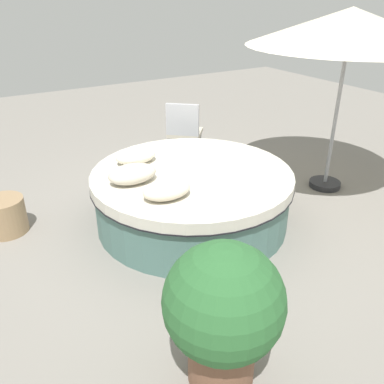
{
  "coord_description": "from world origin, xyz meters",
  "views": [
    {
      "loc": [
        2.22,
        3.69,
        2.57
      ],
      "look_at": [
        0.0,
        0.0,
        0.4
      ],
      "focal_mm": 37.88,
      "sensor_mm": 36.0,
      "label": 1
    }
  ],
  "objects_px": {
    "round_bed": "(192,196)",
    "side_table": "(5,216)",
    "patio_chair": "(184,128)",
    "planter": "(223,309)",
    "throw_pillow_2": "(167,189)",
    "throw_pillow_0": "(136,156)",
    "throw_pillow_1": "(132,174)",
    "patio_umbrella": "(350,28)"
  },
  "relations": [
    {
      "from": "round_bed",
      "to": "planter",
      "type": "height_order",
      "value": "planter"
    },
    {
      "from": "throw_pillow_0",
      "to": "patio_umbrella",
      "type": "bearing_deg",
      "value": 164.13
    },
    {
      "from": "patio_umbrella",
      "to": "round_bed",
      "type": "bearing_deg",
      "value": -4.17
    },
    {
      "from": "throw_pillow_0",
      "to": "throw_pillow_1",
      "type": "bearing_deg",
      "value": 62.02
    },
    {
      "from": "planter",
      "to": "side_table",
      "type": "relative_size",
      "value": 2.36
    },
    {
      "from": "throw_pillow_1",
      "to": "patio_chair",
      "type": "distance_m",
      "value": 2.32
    },
    {
      "from": "round_bed",
      "to": "throw_pillow_2",
      "type": "height_order",
      "value": "throw_pillow_2"
    },
    {
      "from": "planter",
      "to": "side_table",
      "type": "xyz_separation_m",
      "value": [
        1.01,
        -2.95,
        -0.44
      ]
    },
    {
      "from": "throw_pillow_1",
      "to": "patio_chair",
      "type": "height_order",
      "value": "patio_chair"
    },
    {
      "from": "throw_pillow_2",
      "to": "patio_umbrella",
      "type": "xyz_separation_m",
      "value": [
        -2.7,
        -0.26,
        1.39
      ]
    },
    {
      "from": "side_table",
      "to": "round_bed",
      "type": "bearing_deg",
      "value": 154.99
    },
    {
      "from": "round_bed",
      "to": "planter",
      "type": "distance_m",
      "value": 2.27
    },
    {
      "from": "throw_pillow_2",
      "to": "patio_chair",
      "type": "bearing_deg",
      "value": -123.88
    },
    {
      "from": "round_bed",
      "to": "throw_pillow_1",
      "type": "bearing_deg",
      "value": -7.7
    },
    {
      "from": "patio_chair",
      "to": "patio_umbrella",
      "type": "bearing_deg",
      "value": -15.97
    },
    {
      "from": "planter",
      "to": "side_table",
      "type": "height_order",
      "value": "planter"
    },
    {
      "from": "patio_chair",
      "to": "throw_pillow_2",
      "type": "bearing_deg",
      "value": -82.89
    },
    {
      "from": "round_bed",
      "to": "throw_pillow_2",
      "type": "relative_size",
      "value": 4.58
    },
    {
      "from": "throw_pillow_1",
      "to": "side_table",
      "type": "distance_m",
      "value": 1.63
    },
    {
      "from": "round_bed",
      "to": "side_table",
      "type": "xyz_separation_m",
      "value": [
        1.99,
        -0.93,
        -0.13
      ]
    },
    {
      "from": "throw_pillow_2",
      "to": "planter",
      "type": "relative_size",
      "value": 0.46
    },
    {
      "from": "patio_umbrella",
      "to": "patio_chair",
      "type": "bearing_deg",
      "value": -56.96
    },
    {
      "from": "throw_pillow_2",
      "to": "throw_pillow_1",
      "type": "bearing_deg",
      "value": -73.87
    },
    {
      "from": "round_bed",
      "to": "side_table",
      "type": "bearing_deg",
      "value": -25.01
    },
    {
      "from": "throw_pillow_2",
      "to": "throw_pillow_0",
      "type": "bearing_deg",
      "value": -96.23
    },
    {
      "from": "throw_pillow_0",
      "to": "planter",
      "type": "height_order",
      "value": "planter"
    },
    {
      "from": "throw_pillow_0",
      "to": "round_bed",
      "type": "bearing_deg",
      "value": 127.39
    },
    {
      "from": "patio_chair",
      "to": "planter",
      "type": "relative_size",
      "value": 0.87
    },
    {
      "from": "round_bed",
      "to": "throw_pillow_1",
      "type": "xyz_separation_m",
      "value": [
        0.7,
        -0.09,
        0.42
      ]
    },
    {
      "from": "round_bed",
      "to": "throw_pillow_1",
      "type": "distance_m",
      "value": 0.83
    },
    {
      "from": "throw_pillow_0",
      "to": "side_table",
      "type": "xyz_separation_m",
      "value": [
        1.54,
        -0.35,
        -0.55
      ]
    },
    {
      "from": "throw_pillow_2",
      "to": "patio_umbrella",
      "type": "bearing_deg",
      "value": -174.44
    },
    {
      "from": "throw_pillow_1",
      "to": "patio_chair",
      "type": "relative_size",
      "value": 0.56
    },
    {
      "from": "throw_pillow_1",
      "to": "side_table",
      "type": "relative_size",
      "value": 1.13
    },
    {
      "from": "patio_chair",
      "to": "planter",
      "type": "height_order",
      "value": "planter"
    },
    {
      "from": "patio_chair",
      "to": "planter",
      "type": "bearing_deg",
      "value": -75.49
    },
    {
      "from": "planter",
      "to": "throw_pillow_1",
      "type": "bearing_deg",
      "value": -97.35
    },
    {
      "from": "throw_pillow_1",
      "to": "throw_pillow_0",
      "type": "bearing_deg",
      "value": -117.98
    },
    {
      "from": "planter",
      "to": "side_table",
      "type": "distance_m",
      "value": 3.15
    },
    {
      "from": "throw_pillow_2",
      "to": "side_table",
      "type": "relative_size",
      "value": 1.08
    },
    {
      "from": "round_bed",
      "to": "patio_umbrella",
      "type": "bearing_deg",
      "value": 175.83
    },
    {
      "from": "throw_pillow_0",
      "to": "throw_pillow_1",
      "type": "xyz_separation_m",
      "value": [
        0.26,
        0.49,
        0.01
      ]
    }
  ]
}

